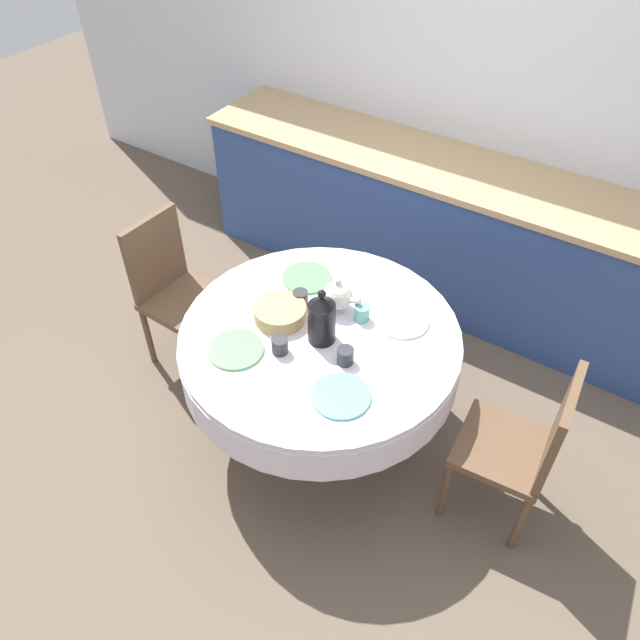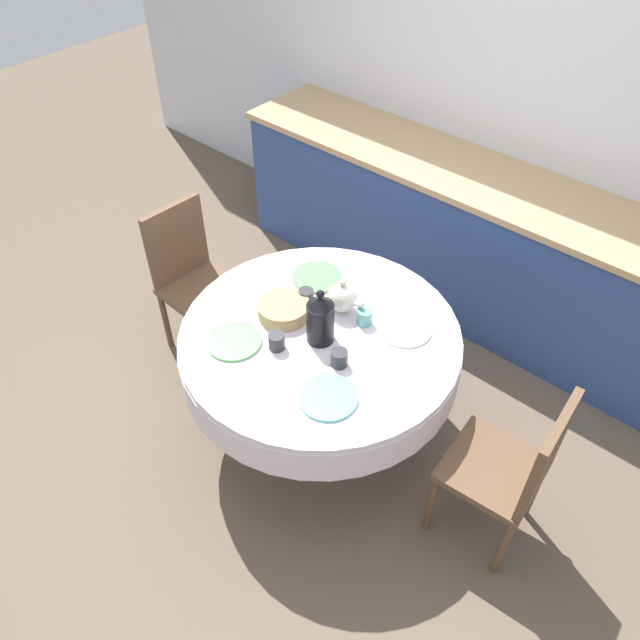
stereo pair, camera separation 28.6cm
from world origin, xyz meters
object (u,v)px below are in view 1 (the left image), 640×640
chair_right (174,286)px  teapot (338,296)px  coffee_carafe (322,319)px  chair_left (524,445)px

chair_right → teapot: (0.99, 0.14, 0.30)m
chair_right → coffee_carafe: (1.04, -0.07, 0.34)m
chair_left → teapot: chair_left is taller
chair_right → coffee_carafe: size_ratio=3.16×
chair_left → coffee_carafe: (-0.98, -0.12, 0.34)m
chair_left → teapot: (-1.03, 0.10, 0.30)m
chair_left → teapot: size_ratio=4.63×
chair_left → coffee_carafe: 1.04m
chair_left → coffee_carafe: bearing=91.9°
teapot → chair_left: bearing=-5.6°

